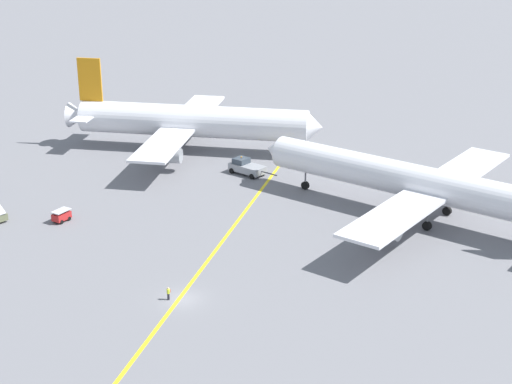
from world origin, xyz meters
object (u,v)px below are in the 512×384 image
pushback_tug (246,167)px  ground_crew_ramp_agent_by_cones (168,293)px  airliner_at_gate_left (191,121)px  airliner_being_pushed (421,184)px  gse_baggage_cart_near_cluster (61,216)px

pushback_tug → ground_crew_ramp_agent_by_cones: size_ratio=5.80×
ground_crew_ramp_agent_by_cones → pushback_tug: bearing=96.2°
airliner_at_gate_left → ground_crew_ramp_agent_by_cones: 57.08m
airliner_being_pushed → ground_crew_ramp_agent_by_cones: 42.06m
airliner_being_pushed → gse_baggage_cart_near_cluster: (-49.02, -16.54, -4.46)m
airliner_at_gate_left → pushback_tug: (13.70, -9.57, -4.19)m
airliner_being_pushed → pushback_tug: bearing=160.1°
pushback_tug → airliner_being_pushed: bearing=-19.9°
ground_crew_ramp_agent_by_cones → airliner_at_gate_left: bearing=108.9°
airliner_being_pushed → pushback_tug: airliner_being_pushed is taller
gse_baggage_cart_near_cluster → ground_crew_ramp_agent_by_cones: 29.28m
gse_baggage_cart_near_cluster → pushback_tug: bearing=55.0°
airliner_being_pushed → gse_baggage_cart_near_cluster: size_ratio=17.05×
airliner_at_gate_left → gse_baggage_cart_near_cluster: (-5.43, -36.92, -4.53)m
airliner_being_pushed → gse_baggage_cart_near_cluster: 51.92m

